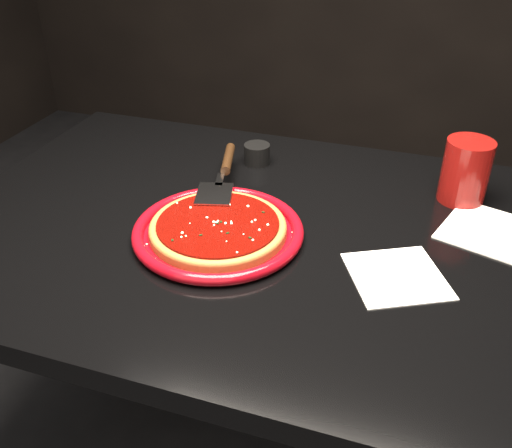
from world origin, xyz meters
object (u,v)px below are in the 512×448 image
at_px(pizza_server, 223,174).
at_px(cup, 465,171).
at_px(plate, 218,231).
at_px(table, 265,373).
at_px(ramekin, 257,154).

bearing_deg(pizza_server, cup, -1.28).
relative_size(plate, pizza_server, 1.07).
distance_m(table, ramekin, 0.48).
xyz_separation_m(table, cup, (0.33, 0.22, 0.44)).
distance_m(pizza_server, cup, 0.47).
bearing_deg(pizza_server, table, -55.02).
height_order(plate, ramekin, ramekin).
relative_size(table, cup, 9.70).
height_order(cup, ramekin, cup).
bearing_deg(cup, pizza_server, -165.98).
height_order(plate, cup, cup).
height_order(pizza_server, cup, cup).
bearing_deg(table, pizza_server, 140.28).
distance_m(table, plate, 0.40).
height_order(table, pizza_server, pizza_server).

